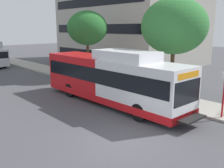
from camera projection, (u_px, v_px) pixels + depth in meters
ground_plane at (40, 102)px, 17.31m from camera, size 120.00×120.00×0.00m
sidewalk_curb at (131, 90)px, 20.46m from camera, size 3.00×56.00×0.14m
transit_bus at (111, 79)px, 16.79m from camera, size 2.58×12.25×3.65m
bus_stop_sign_pole at (224, 91)px, 13.77m from camera, size 0.10×0.36×2.60m
street_tree_near_stop at (174, 26)px, 17.39m from camera, size 4.56×4.56×6.92m
street_tree_mid_block at (87, 28)px, 24.61m from camera, size 3.90×3.90×6.51m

